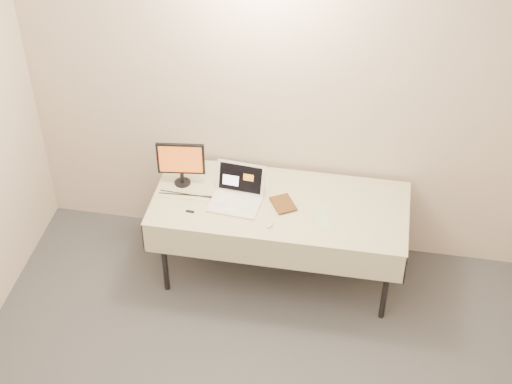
% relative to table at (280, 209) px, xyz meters
% --- Properties ---
extents(back_wall, '(4.00, 0.10, 2.70)m').
position_rel_table_xyz_m(back_wall, '(0.00, 0.45, 0.67)').
color(back_wall, beige).
rests_on(back_wall, ground).
extents(table, '(1.86, 0.81, 0.74)m').
position_rel_table_xyz_m(table, '(0.00, 0.00, 0.00)').
color(table, black).
rests_on(table, ground).
extents(laptop, '(0.39, 0.36, 0.24)m').
position_rel_table_xyz_m(laptop, '(-0.31, -0.02, 0.12)').
color(laptop, white).
rests_on(laptop, table).
extents(monitor, '(0.35, 0.14, 0.36)m').
position_rel_table_xyz_m(monitor, '(-0.75, 0.10, 0.27)').
color(monitor, black).
rests_on(monitor, table).
extents(book, '(0.14, 0.09, 0.20)m').
position_rel_table_xyz_m(book, '(-0.04, -0.06, 0.16)').
color(book, brown).
rests_on(book, table).
extents(alarm_clock, '(0.13, 0.07, 0.05)m').
position_rel_table_xyz_m(alarm_clock, '(-0.32, 0.30, 0.09)').
color(alarm_clock, black).
rests_on(alarm_clock, table).
extents(clicker, '(0.06, 0.09, 0.02)m').
position_rel_table_xyz_m(clicker, '(-0.03, -0.25, 0.07)').
color(clicker, silver).
rests_on(clicker, table).
extents(paper_form, '(0.15, 0.26, 0.00)m').
position_rel_table_xyz_m(paper_form, '(0.32, -0.11, 0.06)').
color(paper_form, '#B4E0B2').
rests_on(paper_form, table).
extents(usb_dongle, '(0.06, 0.02, 0.01)m').
position_rel_table_xyz_m(usb_dongle, '(-0.62, -0.21, 0.07)').
color(usb_dongle, black).
rests_on(usb_dongle, table).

